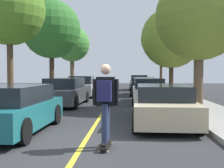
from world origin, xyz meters
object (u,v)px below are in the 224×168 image
at_px(street_tree_right_nearest, 199,17).
at_px(street_tree_right_near, 171,38).
at_px(parked_car_left_far, 82,87).
at_px(street_tree_left_near, 51,29).
at_px(street_tree_right_far, 161,40).
at_px(parked_car_right_far, 143,86).
at_px(parked_car_left_nearest, 12,109).
at_px(parked_car_right_nearest, 162,104).
at_px(parked_car_right_farthest, 139,83).
at_px(street_tree_left_far, 72,44).
at_px(skateboarder, 105,99).
at_px(street_tree_left_nearest, 9,10).
at_px(parked_car_left_near, 65,92).
at_px(parked_car_right_near, 148,91).
at_px(skateboard, 106,144).

xyz_separation_m(street_tree_right_nearest, street_tree_right_near, (-0.00, 8.31, 0.06)).
xyz_separation_m(parked_car_left_far, street_tree_right_nearest, (6.53, -6.54, 3.55)).
height_order(street_tree_left_near, street_tree_right_far, street_tree_right_far).
height_order(parked_car_right_far, street_tree_left_near, street_tree_left_near).
height_order(parked_car_left_nearest, parked_car_right_nearest, parked_car_left_nearest).
distance_m(parked_car_left_far, parked_car_right_farthest, 9.14).
bearing_deg(street_tree_left_far, parked_car_left_far, -73.84).
bearing_deg(street_tree_right_near, skateboarder, -103.64).
bearing_deg(street_tree_left_nearest, street_tree_right_nearest, 4.58).
bearing_deg(street_tree_left_far, parked_car_left_nearest, -83.76).
xyz_separation_m(parked_car_left_far, skateboarder, (2.74, -13.85, 0.41)).
bearing_deg(street_tree_right_near, parked_car_left_near, -131.88).
height_order(parked_car_right_near, street_tree_right_near, street_tree_right_near).
bearing_deg(skateboard, parked_car_left_near, 108.30).
distance_m(parked_car_left_nearest, street_tree_right_near, 15.91).
distance_m(parked_car_left_nearest, parked_car_right_nearest, 4.68).
height_order(parked_car_right_nearest, street_tree_right_nearest, street_tree_right_nearest).
bearing_deg(parked_car_right_near, street_tree_left_nearest, -154.68).
bearing_deg(skateboarder, parked_car_right_far, 83.91).
relative_size(parked_car_left_far, parked_car_right_farthest, 1.07).
bearing_deg(parked_car_left_near, parked_car_right_nearest, -49.32).
xyz_separation_m(parked_car_left_near, skateboarder, (2.74, -8.34, 0.42)).
bearing_deg(skateboarder, parked_car_left_far, 101.20).
relative_size(street_tree_left_near, street_tree_right_nearest, 1.09).
bearing_deg(parked_car_left_near, parked_car_right_farthest, 72.08).
bearing_deg(skateboarder, parked_car_right_near, 80.44).
height_order(parked_car_left_nearest, street_tree_left_near, street_tree_left_near).
height_order(parked_car_left_near, street_tree_right_nearest, street_tree_right_nearest).
relative_size(parked_car_right_far, street_tree_right_far, 0.69).
relative_size(parked_car_left_nearest, parked_car_right_nearest, 0.89).
relative_size(parked_car_left_nearest, parked_car_right_farthest, 0.97).
xyz_separation_m(parked_car_left_nearest, parked_car_right_nearest, (4.38, 1.65, -0.02)).
bearing_deg(street_tree_right_far, skateboarder, -99.69).
relative_size(parked_car_left_near, parked_car_right_farthest, 1.08).
relative_size(parked_car_right_far, street_tree_left_near, 0.71).
bearing_deg(street_tree_right_far, parked_car_right_far, -107.40).
relative_size(parked_car_left_near, parked_car_right_nearest, 0.98).
relative_size(parked_car_right_farthest, street_tree_right_near, 0.66).
distance_m(parked_car_right_farthest, street_tree_left_nearest, 17.03).
height_order(parked_car_left_far, street_tree_right_far, street_tree_right_far).
height_order(parked_car_right_near, street_tree_left_nearest, street_tree_left_nearest).
distance_m(parked_car_right_nearest, skateboard, 3.64).
xyz_separation_m(parked_car_right_near, parked_car_right_farthest, (0.00, 12.17, 0.05)).
bearing_deg(street_tree_right_near, parked_car_right_far, -171.79).
bearing_deg(street_tree_right_nearest, skateboarder, -117.40).
height_order(parked_car_left_nearest, street_tree_left_far, street_tree_left_far).
xyz_separation_m(street_tree_right_nearest, skateboard, (-3.79, -7.28, -4.16)).
xyz_separation_m(parked_car_right_nearest, parked_car_right_farthest, (-0.00, 18.64, 0.09)).
xyz_separation_m(street_tree_left_near, skateboarder, (4.90, -13.82, -3.64)).
bearing_deg(parked_car_right_far, street_tree_right_near, 8.21).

